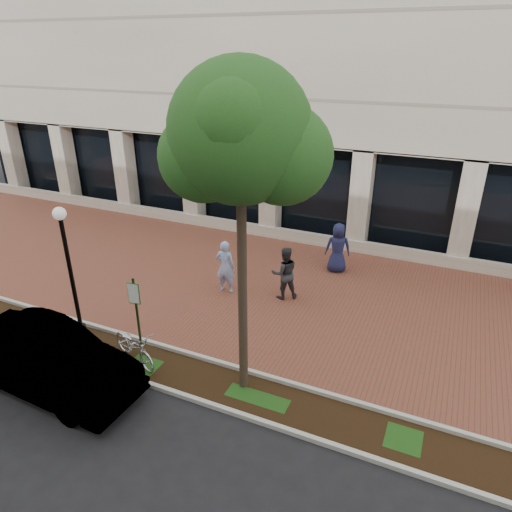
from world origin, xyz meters
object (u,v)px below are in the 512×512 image
at_px(pedestrian_right, 338,248).
at_px(pedestrian_mid, 285,273).
at_px(locked_bicycle, 134,346).
at_px(pedestrian_left, 226,267).
at_px(street_tree, 243,143).
at_px(sedan_near_curb, 48,360).
at_px(parking_sign, 136,308).
at_px(lamppost, 69,266).

bearing_deg(pedestrian_right, pedestrian_mid, 49.27).
distance_m(pedestrian_mid, pedestrian_right, 2.95).
distance_m(locked_bicycle, pedestrian_left, 4.57).
height_order(street_tree, sedan_near_curb, street_tree).
bearing_deg(sedan_near_curb, parking_sign, -30.81).
relative_size(lamppost, pedestrian_right, 2.08).
bearing_deg(locked_bicycle, parking_sign, 22.30).
height_order(lamppost, street_tree, street_tree).
xyz_separation_m(pedestrian_left, pedestrian_mid, (2.02, 0.43, -0.02)).
distance_m(parking_sign, pedestrian_mid, 5.31).
height_order(locked_bicycle, sedan_near_curb, sedan_near_curb).
bearing_deg(pedestrian_right, lamppost, 32.34).
bearing_deg(pedestrian_right, parking_sign, 45.52).
xyz_separation_m(parking_sign, street_tree, (3.20, 0.05, 4.60)).
bearing_deg(lamppost, locked_bicycle, -10.10).
distance_m(street_tree, pedestrian_left, 7.21).
bearing_deg(pedestrian_mid, sedan_near_curb, 26.89).
relative_size(locked_bicycle, pedestrian_right, 0.97).
bearing_deg(pedestrian_left, locked_bicycle, 81.24).
bearing_deg(parking_sign, sedan_near_curb, -132.27).
bearing_deg(street_tree, parking_sign, -179.05).
xyz_separation_m(parking_sign, pedestrian_right, (3.58, 7.39, -0.58)).
relative_size(parking_sign, pedestrian_left, 1.26).
relative_size(lamppost, locked_bicycle, 2.13).
xyz_separation_m(street_tree, pedestrian_left, (-2.75, 4.19, -5.18)).
relative_size(parking_sign, pedestrian_right, 1.26).
bearing_deg(pedestrian_left, pedestrian_right, -137.85).
relative_size(pedestrian_left, sedan_near_curb, 0.39).
height_order(locked_bicycle, pedestrian_mid, pedestrian_mid).
bearing_deg(parking_sign, lamppost, 167.74).
xyz_separation_m(pedestrian_mid, sedan_near_curb, (-3.76, -6.63, -0.12)).
bearing_deg(pedestrian_mid, street_tree, 65.39).
xyz_separation_m(pedestrian_left, pedestrian_right, (3.13, 3.15, 0.01)).
relative_size(locked_bicycle, pedestrian_left, 0.98).
distance_m(lamppost, locked_bicycle, 2.94).
bearing_deg(locked_bicycle, pedestrian_mid, -5.25).
xyz_separation_m(pedestrian_mid, pedestrian_right, (1.11, 2.73, 0.03)).
bearing_deg(lamppost, pedestrian_right, 50.99).
bearing_deg(parking_sign, street_tree, -8.11).
relative_size(street_tree, pedestrian_right, 4.04).
bearing_deg(pedestrian_mid, lamppost, 9.95).
bearing_deg(pedestrian_mid, locked_bicycle, 29.93).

